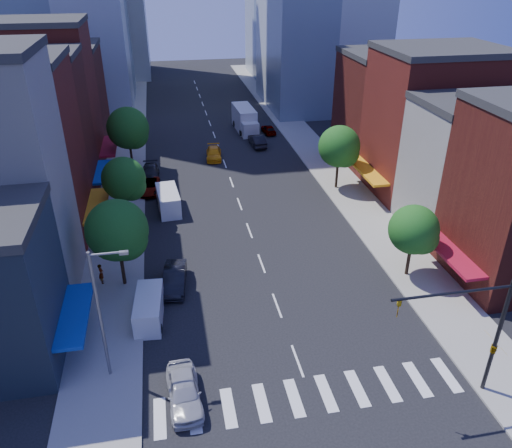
{
  "coord_description": "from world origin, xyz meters",
  "views": [
    {
      "loc": [
        -7.29,
        -23.68,
        23.47
      ],
      "look_at": [
        -0.86,
        10.07,
        5.0
      ],
      "focal_mm": 35.0,
      "sensor_mm": 36.0,
      "label": 1
    }
  ],
  "objects_px": {
    "parked_car_second": "(175,278)",
    "pedestrian_near": "(101,274)",
    "pedestrian_far": "(126,242)",
    "parked_car_front": "(184,391)",
    "traffic_car_far": "(268,129)",
    "box_truck": "(245,120)",
    "traffic_car_oncoming": "(257,141)",
    "parked_car_rear": "(151,173)",
    "taxi": "(214,154)",
    "cargo_van_near": "(149,309)",
    "cargo_van_far": "(168,201)",
    "parked_car_third": "(149,186)"
  },
  "relations": [
    {
      "from": "traffic_car_oncoming",
      "to": "box_truck",
      "type": "distance_m",
      "value": 7.41
    },
    {
      "from": "box_truck",
      "to": "taxi",
      "type": "bearing_deg",
      "value": -121.14
    },
    {
      "from": "pedestrian_far",
      "to": "parked_car_front",
      "type": "bearing_deg",
      "value": 24.88
    },
    {
      "from": "parked_car_second",
      "to": "pedestrian_far",
      "type": "height_order",
      "value": "pedestrian_far"
    },
    {
      "from": "parked_car_front",
      "to": "cargo_van_near",
      "type": "xyz_separation_m",
      "value": [
        -2.01,
        8.05,
        0.16
      ]
    },
    {
      "from": "pedestrian_far",
      "to": "cargo_van_near",
      "type": "bearing_deg",
      "value": 23.61
    },
    {
      "from": "pedestrian_near",
      "to": "traffic_car_far",
      "type": "bearing_deg",
      "value": -41.47
    },
    {
      "from": "parked_car_rear",
      "to": "traffic_car_oncoming",
      "type": "bearing_deg",
      "value": 32.73
    },
    {
      "from": "traffic_car_oncoming",
      "to": "traffic_car_far",
      "type": "height_order",
      "value": "traffic_car_oncoming"
    },
    {
      "from": "traffic_car_far",
      "to": "parked_car_rear",
      "type": "bearing_deg",
      "value": 35.87
    },
    {
      "from": "cargo_van_near",
      "to": "traffic_car_oncoming",
      "type": "relative_size",
      "value": 1.0
    },
    {
      "from": "traffic_car_oncoming",
      "to": "parked_car_front",
      "type": "bearing_deg",
      "value": 70.22
    },
    {
      "from": "parked_car_second",
      "to": "taxi",
      "type": "bearing_deg",
      "value": 83.84
    },
    {
      "from": "cargo_van_near",
      "to": "taxi",
      "type": "xyz_separation_m",
      "value": [
        8.37,
        32.12,
        -0.29
      ]
    },
    {
      "from": "box_truck",
      "to": "parked_car_rear",
      "type": "bearing_deg",
      "value": -133.32
    },
    {
      "from": "cargo_van_near",
      "to": "traffic_car_oncoming",
      "type": "height_order",
      "value": "cargo_van_near"
    },
    {
      "from": "parked_car_second",
      "to": "traffic_car_far",
      "type": "xyz_separation_m",
      "value": [
        15.6,
        37.12,
        -0.14
      ]
    },
    {
      "from": "pedestrian_near",
      "to": "traffic_car_oncoming",
      "type": "bearing_deg",
      "value": -41.99
    },
    {
      "from": "parked_car_second",
      "to": "box_truck",
      "type": "bearing_deg",
      "value": 79.05
    },
    {
      "from": "parked_car_front",
      "to": "box_truck",
      "type": "height_order",
      "value": "box_truck"
    },
    {
      "from": "taxi",
      "to": "parked_car_front",
      "type": "bearing_deg",
      "value": -93.12
    },
    {
      "from": "parked_car_rear",
      "to": "taxi",
      "type": "xyz_separation_m",
      "value": [
        8.17,
        5.41,
        -0.06
      ]
    },
    {
      "from": "traffic_car_far",
      "to": "box_truck",
      "type": "height_order",
      "value": "box_truck"
    },
    {
      "from": "parked_car_third",
      "to": "pedestrian_far",
      "type": "bearing_deg",
      "value": -94.59
    },
    {
      "from": "box_truck",
      "to": "pedestrian_far",
      "type": "xyz_separation_m",
      "value": [
        -16.4,
        -33.18,
        -0.54
      ]
    },
    {
      "from": "parked_car_rear",
      "to": "traffic_car_far",
      "type": "distance_m",
      "value": 22.54
    },
    {
      "from": "parked_car_rear",
      "to": "box_truck",
      "type": "bearing_deg",
      "value": 50.06
    },
    {
      "from": "parked_car_second",
      "to": "box_truck",
      "type": "relative_size",
      "value": 0.56
    },
    {
      "from": "taxi",
      "to": "box_truck",
      "type": "height_order",
      "value": "box_truck"
    },
    {
      "from": "parked_car_rear",
      "to": "pedestrian_near",
      "type": "height_order",
      "value": "pedestrian_near"
    },
    {
      "from": "parked_car_second",
      "to": "cargo_van_near",
      "type": "height_order",
      "value": "cargo_van_near"
    },
    {
      "from": "cargo_van_near",
      "to": "traffic_car_far",
      "type": "bearing_deg",
      "value": 71.27
    },
    {
      "from": "parked_car_front",
      "to": "parked_car_third",
      "type": "xyz_separation_m",
      "value": [
        -2.0,
        31.01,
        -0.15
      ]
    },
    {
      "from": "parked_car_third",
      "to": "taxi",
      "type": "relative_size",
      "value": 1.01
    },
    {
      "from": "parked_car_front",
      "to": "cargo_van_far",
      "type": "relative_size",
      "value": 0.9
    },
    {
      "from": "traffic_car_oncoming",
      "to": "pedestrian_near",
      "type": "relative_size",
      "value": 2.78
    },
    {
      "from": "traffic_car_oncoming",
      "to": "box_truck",
      "type": "bearing_deg",
      "value": -89.7
    },
    {
      "from": "parked_car_third",
      "to": "pedestrian_far",
      "type": "height_order",
      "value": "pedestrian_far"
    },
    {
      "from": "parked_car_rear",
      "to": "box_truck",
      "type": "distance_m",
      "value": 21.81
    },
    {
      "from": "cargo_van_near",
      "to": "pedestrian_far",
      "type": "bearing_deg",
      "value": 105.68
    },
    {
      "from": "cargo_van_near",
      "to": "traffic_car_oncoming",
      "type": "xyz_separation_m",
      "value": [
        14.9,
        35.88,
        -0.19
      ]
    },
    {
      "from": "box_truck",
      "to": "parked_car_third",
      "type": "bearing_deg",
      "value": -128.01
    },
    {
      "from": "parked_car_second",
      "to": "pedestrian_near",
      "type": "bearing_deg",
      "value": 172.18
    },
    {
      "from": "parked_car_rear",
      "to": "traffic_car_oncoming",
      "type": "height_order",
      "value": "traffic_car_oncoming"
    },
    {
      "from": "cargo_van_near",
      "to": "taxi",
      "type": "bearing_deg",
      "value": 79.88
    },
    {
      "from": "cargo_van_near",
      "to": "cargo_van_far",
      "type": "xyz_separation_m",
      "value": [
        2.02,
        17.82,
        0.11
      ]
    },
    {
      "from": "traffic_car_oncoming",
      "to": "pedestrian_near",
      "type": "bearing_deg",
      "value": 55.11
    },
    {
      "from": "parked_car_second",
      "to": "parked_car_rear",
      "type": "height_order",
      "value": "parked_car_second"
    },
    {
      "from": "box_truck",
      "to": "pedestrian_far",
      "type": "relative_size",
      "value": 4.62
    },
    {
      "from": "parked_car_rear",
      "to": "taxi",
      "type": "height_order",
      "value": "parked_car_rear"
    }
  ]
}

